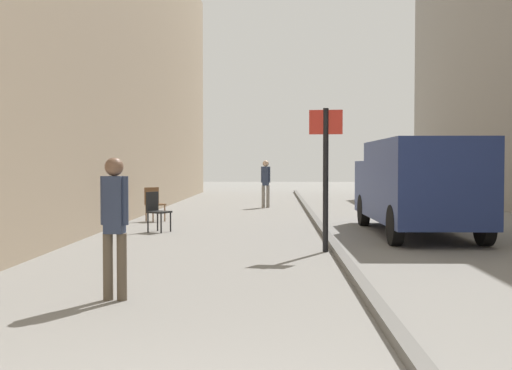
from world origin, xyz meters
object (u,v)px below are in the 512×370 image
object	(u,v)px
cafe_chair_by_doorway	(156,209)
pedestrian_mid_block	(266,180)
pedestrian_main_foreground	(115,218)
delivery_van	(416,184)
street_sign_post	(326,167)
cafe_chair_near_window	(154,202)

from	to	relation	value
cafe_chair_by_doorway	pedestrian_mid_block	bearing A→B (deg)	-171.22
cafe_chair_by_doorway	pedestrian_main_foreground	bearing A→B (deg)	32.69
delivery_van	street_sign_post	bearing A→B (deg)	-129.20
pedestrian_main_foreground	delivery_van	size ratio (longest dim) A/B	0.30
pedestrian_mid_block	pedestrian_main_foreground	bearing A→B (deg)	-87.22
cafe_chair_near_window	cafe_chair_by_doorway	world-z (taller)	same
pedestrian_mid_block	cafe_chair_by_doorway	xyz separation A→B (m)	(-2.44, -8.14, -0.45)
pedestrian_main_foreground	delivery_van	distance (m)	8.59
street_sign_post	delivery_van	bearing A→B (deg)	-122.51
pedestrian_main_foreground	delivery_van	xyz separation A→B (m)	(5.05, 6.94, 0.19)
street_sign_post	cafe_chair_by_doorway	world-z (taller)	street_sign_post
delivery_van	cafe_chair_near_window	size ratio (longest dim) A/B	5.98
pedestrian_mid_block	cafe_chair_near_window	world-z (taller)	pedestrian_mid_block
delivery_van	street_sign_post	size ratio (longest dim) A/B	2.16
pedestrian_mid_block	delivery_van	xyz separation A→B (m)	(3.54, -8.48, 0.16)
cafe_chair_by_doorway	cafe_chair_near_window	bearing A→B (deg)	-142.20
pedestrian_mid_block	delivery_van	distance (m)	9.19
delivery_van	pedestrian_mid_block	bearing A→B (deg)	111.84
pedestrian_mid_block	cafe_chair_by_doorway	world-z (taller)	pedestrian_mid_block
delivery_van	street_sign_post	world-z (taller)	street_sign_post
pedestrian_main_foreground	cafe_chair_by_doorway	distance (m)	7.35
street_sign_post	cafe_chair_by_doorway	distance (m)	5.00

